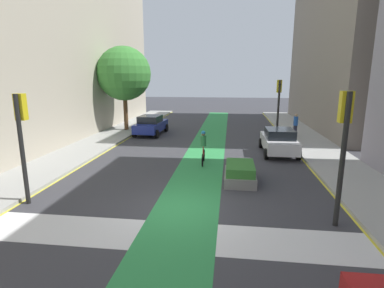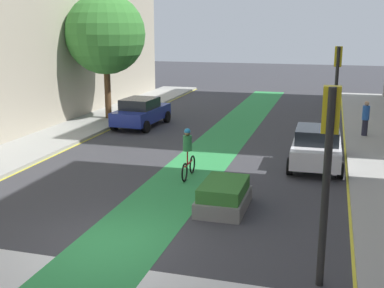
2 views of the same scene
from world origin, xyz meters
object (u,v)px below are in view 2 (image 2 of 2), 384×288
Objects in this scene: cyclist_in_lane at (188,152)px; pedestrian_sidewalk_right_a at (366,118)px; street_tree_near at (105,34)px; traffic_signal_far_right at (337,75)px; car_white_right_far at (317,146)px; traffic_signal_near_right at (329,149)px; car_blue_left_far at (141,112)px; median_planter at (224,196)px.

pedestrian_sidewalk_right_a is (6.50, 8.46, 0.04)m from cyclist_in_lane.
street_tree_near is (-14.05, 0.84, 3.89)m from pedestrian_sidewalk_right_a.
traffic_signal_far_right is at bearing 57.99° from cyclist_in_lane.
cyclist_in_lane is at bearing -127.52° from pedestrian_sidewalk_right_a.
car_white_right_far is at bearing 33.06° from cyclist_in_lane.
pedestrian_sidewalk_right_a is at bearing 83.58° from traffic_signal_near_right.
median_planter is (6.95, -10.77, -0.40)m from car_blue_left_far.
pedestrian_sidewalk_right_a is at bearing -3.43° from street_tree_near.
cyclist_in_lane is (5.05, -8.12, 0.17)m from car_blue_left_far.
cyclist_in_lane reaches higher than median_planter.
pedestrian_sidewalk_right_a is at bearing 1.67° from car_blue_left_far.
traffic_signal_near_right is 1.94× the size of median_planter.
cyclist_in_lane is 12.61m from street_tree_near.
traffic_signal_near_right is at bearing -90.75° from traffic_signal_far_right.
traffic_signal_far_right reaches higher than traffic_signal_near_right.
car_blue_left_far is at bearing -25.19° from street_tree_near.
traffic_signal_far_right is (0.19, 14.34, 0.12)m from traffic_signal_near_right.
car_white_right_far is 0.60× the size of street_tree_near.
traffic_signal_far_right is 2.02× the size of median_planter.
traffic_signal_far_right is at bearing 89.25° from traffic_signal_near_right.
median_planter is at bearing -54.22° from cyclist_in_lane.
car_white_right_far is at bearing 92.69° from traffic_signal_near_right.
car_blue_left_far is 1.95× the size of median_planter.
car_white_right_far is at bearing -28.29° from street_tree_near.
car_white_right_far is (9.45, -5.26, 0.00)m from car_blue_left_far.
car_white_right_far is 6.06m from median_planter.
traffic_signal_far_right is 12.77m from street_tree_near.
traffic_signal_far_right is 2.62× the size of pedestrian_sidewalk_right_a.
traffic_signal_near_right reaches higher than cyclist_in_lane.
car_blue_left_far is 10.81m from car_white_right_far.
pedestrian_sidewalk_right_a reaches higher than car_white_right_far.
car_white_right_far reaches higher than median_planter.
traffic_signal_far_right is 1.03× the size of car_blue_left_far.
traffic_signal_far_right is 11.44m from median_planter.
street_tree_near is (-7.56, 9.31, 3.93)m from cyclist_in_lane.
cyclist_in_lane is at bearing -50.92° from street_tree_near.
car_white_right_far is 2.27× the size of cyclist_in_lane.
street_tree_near is at bearing 174.23° from traffic_signal_far_right.
street_tree_near is at bearing 176.57° from pedestrian_sidewalk_right_a.
car_white_right_far is 14.19m from street_tree_near.
street_tree_near is at bearing 128.44° from traffic_signal_near_right.
pedestrian_sidewalk_right_a is 0.77× the size of median_planter.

